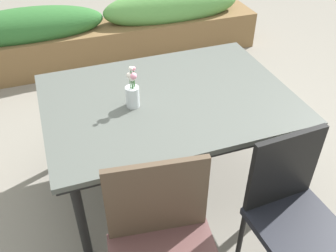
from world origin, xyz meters
name	(u,v)px	position (x,y,z in m)	size (l,w,h in m)	color
ground_plane	(175,168)	(0.00, 0.00, 0.00)	(12.00, 12.00, 0.00)	gray
dining_table	(168,104)	(-0.09, -0.10, 0.66)	(1.49, 1.08, 0.72)	#4C514C
chair_near_right	(292,209)	(0.24, -0.97, 0.53)	(0.43, 0.43, 0.91)	black
chair_near_left	(164,249)	(-0.41, -0.96, 0.51)	(0.56, 0.56, 0.90)	brown
flower_vase	(132,92)	(-0.31, -0.12, 0.81)	(0.08, 0.08, 0.27)	silver
planter_box	(106,32)	(-0.10, 1.83, 0.33)	(3.36, 0.46, 0.72)	brown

